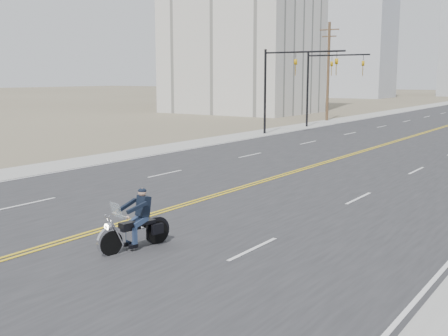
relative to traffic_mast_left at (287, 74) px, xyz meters
name	(u,v)px	position (x,y,z in m)	size (l,w,h in m)	color
ground_plane	(19,255)	(8.98, -32.00, -4.94)	(400.00, 400.00, 0.00)	#776D56
sidewalk_left	(398,111)	(-2.52, 38.00, -4.93)	(3.00, 200.00, 0.01)	#A5A5A0
traffic_mast_left	(287,74)	(0.00, 0.00, 0.00)	(7.10, 0.26, 7.00)	black
traffic_mast_far	(324,75)	(-0.33, 8.00, -0.06)	(6.10, 0.26, 7.00)	black
utility_pole_left	(328,70)	(-3.52, 16.00, 0.54)	(2.20, 0.30, 10.50)	brown
haze_bldg_a	(359,48)	(-26.02, 83.00, 6.06)	(14.00, 12.00, 22.00)	#B7BCC6
haze_bldg_f	(325,64)	(-41.02, 98.00, 3.06)	(12.00, 12.00, 16.00)	#ADB2B7
motorcyclist	(134,220)	(11.21, -29.83, -4.08)	(0.94, 2.19, 1.71)	black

